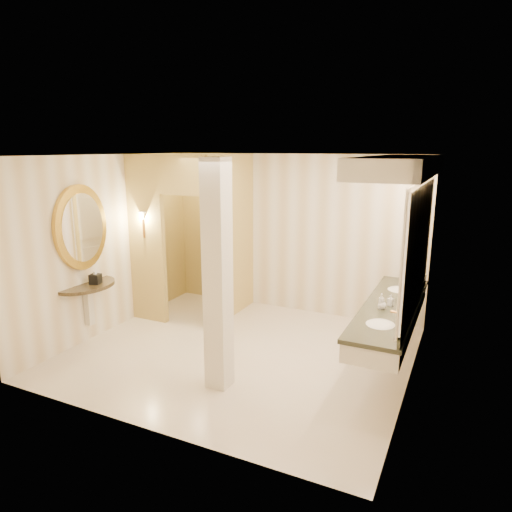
{
  "coord_description": "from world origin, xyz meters",
  "views": [
    {
      "loc": [
        2.74,
        -5.24,
        2.79
      ],
      "look_at": [
        0.16,
        0.2,
        1.36
      ],
      "focal_mm": 32.0,
      "sensor_mm": 36.0,
      "label": 1
    }
  ],
  "objects": [
    {
      "name": "floor",
      "position": [
        0.0,
        0.0,
        0.0
      ],
      "size": [
        4.5,
        4.5,
        0.0
      ],
      "primitive_type": "plane",
      "color": "beige",
      "rests_on": "ground"
    },
    {
      "name": "vanity",
      "position": [
        1.98,
        0.38,
        1.63
      ],
      "size": [
        0.75,
        2.81,
        2.09
      ],
      "color": "beige",
      "rests_on": "floor"
    },
    {
      "name": "pillar",
      "position": [
        0.2,
        -0.9,
        1.35
      ],
      "size": [
        0.26,
        0.26,
        2.7
      ],
      "primitive_type": "cube",
      "color": "beige",
      "rests_on": "floor"
    },
    {
      "name": "soap_bottle_b",
      "position": [
        1.87,
        0.18,
        0.94
      ],
      "size": [
        0.12,
        0.12,
        0.13
      ],
      "primitive_type": "imported",
      "rotation": [
        0.0,
        0.0,
        0.2
      ],
      "color": "silver",
      "rests_on": "vanity"
    },
    {
      "name": "wall_left",
      "position": [
        -2.25,
        0.0,
        1.35
      ],
      "size": [
        0.02,
        4.0,
        2.7
      ],
      "primitive_type": "cube",
      "color": "white",
      "rests_on": "floor"
    },
    {
      "name": "wall_front",
      "position": [
        0.0,
        -2.0,
        1.35
      ],
      "size": [
        4.5,
        0.02,
        2.7
      ],
      "primitive_type": "cube",
      "color": "white",
      "rests_on": "floor"
    },
    {
      "name": "tissue_box",
      "position": [
        -2.08,
        -0.51,
        0.95
      ],
      "size": [
        0.17,
        0.17,
        0.14
      ],
      "primitive_type": "cube",
      "rotation": [
        0.0,
        0.0,
        0.28
      ],
      "color": "black",
      "rests_on": "console_shelf"
    },
    {
      "name": "soap_bottle_c",
      "position": [
        1.86,
        0.18,
        0.97
      ],
      "size": [
        0.09,
        0.09,
        0.19
      ],
      "primitive_type": "imported",
      "rotation": [
        0.0,
        0.0,
        0.16
      ],
      "color": "#C6B28C",
      "rests_on": "vanity"
    },
    {
      "name": "console_shelf",
      "position": [
        -2.21,
        -0.57,
        1.34
      ],
      "size": [
        0.93,
        0.93,
        1.92
      ],
      "color": "black",
      "rests_on": "floor"
    },
    {
      "name": "soap_bottle_a",
      "position": [
        1.95,
        0.35,
        0.95
      ],
      "size": [
        0.08,
        0.08,
        0.14
      ],
      "primitive_type": "imported",
      "rotation": [
        0.0,
        0.0,
        -0.34
      ],
      "color": "beige",
      "rests_on": "vanity"
    },
    {
      "name": "wall_sconce",
      "position": [
        -1.93,
        0.43,
        1.73
      ],
      "size": [
        0.14,
        0.14,
        0.42
      ],
      "color": "#B87B3B",
      "rests_on": "toilet_closet"
    },
    {
      "name": "wall_back",
      "position": [
        0.0,
        2.0,
        1.35
      ],
      "size": [
        4.5,
        0.02,
        2.7
      ],
      "primitive_type": "cube",
      "color": "white",
      "rests_on": "floor"
    },
    {
      "name": "ceiling",
      "position": [
        0.0,
        0.0,
        2.7
      ],
      "size": [
        4.5,
        4.5,
        0.0
      ],
      "primitive_type": "plane",
      "rotation": [
        3.14,
        0.0,
        0.0
      ],
      "color": "silver",
      "rests_on": "wall_back"
    },
    {
      "name": "toilet_closet",
      "position": [
        -1.12,
        0.97,
        1.39
      ],
      "size": [
        1.5,
        1.55,
        2.7
      ],
      "color": "tan",
      "rests_on": "floor"
    },
    {
      "name": "toilet",
      "position": [
        -1.12,
        1.75,
        0.37
      ],
      "size": [
        0.61,
        0.81,
        0.74
      ],
      "primitive_type": "imported",
      "rotation": [
        0.0,
        0.0,
        3.45
      ],
      "color": "white",
      "rests_on": "floor"
    },
    {
      "name": "wall_right",
      "position": [
        2.25,
        0.0,
        1.35
      ],
      "size": [
        0.02,
        4.0,
        2.7
      ],
      "primitive_type": "cube",
      "color": "white",
      "rests_on": "floor"
    }
  ]
}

